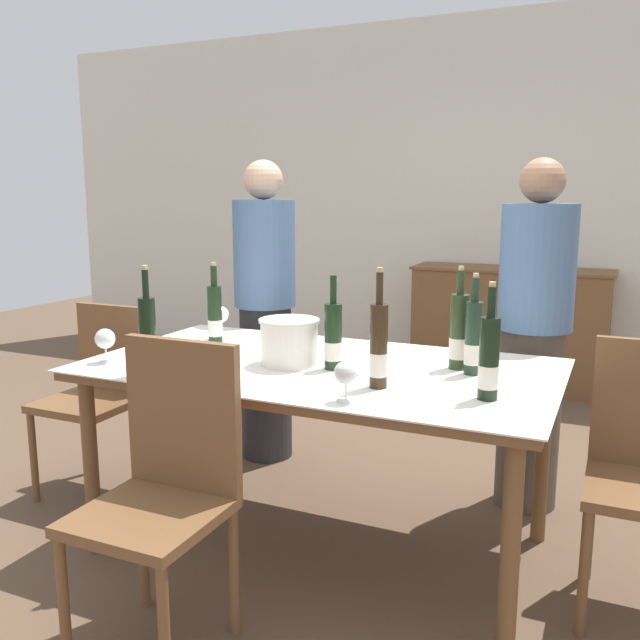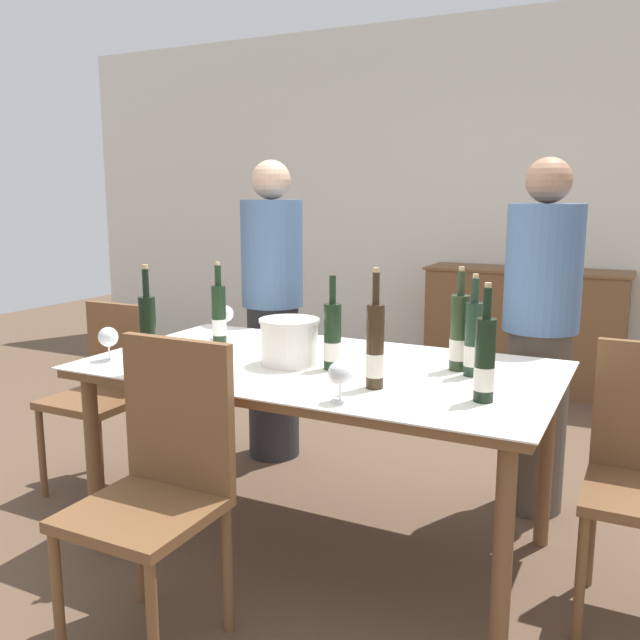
% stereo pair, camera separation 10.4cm
% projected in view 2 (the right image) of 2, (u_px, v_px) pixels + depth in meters
% --- Properties ---
extents(ground_plane, '(12.00, 12.00, 0.00)m').
position_uv_depth(ground_plane, '(320.00, 544.00, 2.82)').
color(ground_plane, brown).
extents(back_wall, '(8.00, 0.10, 2.80)m').
position_uv_depth(back_wall, '(497.00, 200.00, 5.29)').
color(back_wall, silver).
rests_on(back_wall, ground_plane).
extents(sideboard_cabinet, '(1.45, 0.46, 0.90)m').
position_uv_depth(sideboard_cabinet, '(524.00, 329.00, 5.07)').
color(sideboard_cabinet, brown).
rests_on(sideboard_cabinet, ground_plane).
extents(dining_table, '(1.83, 1.03, 0.77)m').
position_uv_depth(dining_table, '(320.00, 381.00, 2.69)').
color(dining_table, brown).
rests_on(dining_table, ground_plane).
extents(ice_bucket, '(0.24, 0.24, 0.18)m').
position_uv_depth(ice_bucket, '(289.00, 340.00, 2.67)').
color(ice_bucket, white).
rests_on(ice_bucket, dining_table).
extents(wine_bottle_0, '(0.07, 0.07, 0.40)m').
position_uv_depth(wine_bottle_0, '(459.00, 334.00, 2.58)').
color(wine_bottle_0, '#28381E').
rests_on(wine_bottle_0, dining_table).
extents(wine_bottle_1, '(0.07, 0.07, 0.36)m').
position_uv_depth(wine_bottle_1, '(332.00, 338.00, 2.59)').
color(wine_bottle_1, black).
rests_on(wine_bottle_1, dining_table).
extents(wine_bottle_2, '(0.06, 0.06, 0.38)m').
position_uv_depth(wine_bottle_2, '(473.00, 340.00, 2.49)').
color(wine_bottle_2, '#1E3323').
rests_on(wine_bottle_2, dining_table).
extents(wine_bottle_3, '(0.06, 0.06, 0.41)m').
position_uv_depth(wine_bottle_3, '(148.00, 336.00, 2.53)').
color(wine_bottle_3, black).
rests_on(wine_bottle_3, dining_table).
extents(wine_bottle_4, '(0.06, 0.06, 0.42)m').
position_uv_depth(wine_bottle_4, '(375.00, 348.00, 2.33)').
color(wine_bottle_4, '#332314').
rests_on(wine_bottle_4, dining_table).
extents(wine_bottle_5, '(0.07, 0.07, 0.39)m').
position_uv_depth(wine_bottle_5, '(485.00, 361.00, 2.18)').
color(wine_bottle_5, black).
rests_on(wine_bottle_5, dining_table).
extents(wine_bottle_6, '(0.07, 0.07, 0.37)m').
position_uv_depth(wine_bottle_6, '(219.00, 315.00, 3.06)').
color(wine_bottle_6, black).
rests_on(wine_bottle_6, dining_table).
extents(wine_glass_0, '(0.08, 0.08, 0.15)m').
position_uv_depth(wine_glass_0, '(225.00, 315.00, 3.16)').
color(wine_glass_0, white).
rests_on(wine_glass_0, dining_table).
extents(wine_glass_1, '(0.08, 0.08, 0.14)m').
position_uv_depth(wine_glass_1, '(108.00, 338.00, 2.73)').
color(wine_glass_1, white).
rests_on(wine_glass_1, dining_table).
extents(wine_glass_2, '(0.08, 0.08, 0.14)m').
position_uv_depth(wine_glass_2, '(340.00, 374.00, 2.18)').
color(wine_glass_2, white).
rests_on(wine_glass_2, dining_table).
extents(chair_left_end, '(0.42, 0.42, 0.90)m').
position_uv_depth(chair_left_end, '(108.00, 382.00, 3.33)').
color(chair_left_end, brown).
rests_on(chair_left_end, ground_plane).
extents(chair_near_front, '(0.42, 0.42, 0.98)m').
position_uv_depth(chair_near_front, '(160.00, 473.00, 2.16)').
color(chair_near_front, brown).
rests_on(chair_near_front, ground_plane).
extents(person_host, '(0.33, 0.33, 1.62)m').
position_uv_depth(person_host, '(273.00, 312.00, 3.67)').
color(person_host, '#2D2D33').
rests_on(person_host, ground_plane).
extents(person_guest_left, '(0.33, 0.33, 1.60)m').
position_uv_depth(person_guest_left, '(539.00, 340.00, 3.02)').
color(person_guest_left, '#51473D').
rests_on(person_guest_left, ground_plane).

